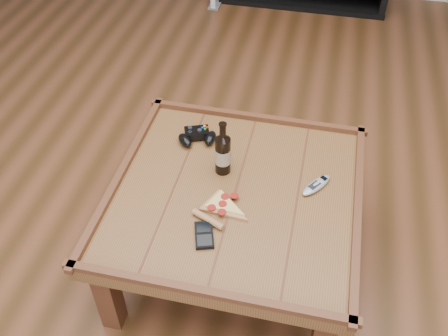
% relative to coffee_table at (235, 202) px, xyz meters
% --- Properties ---
extents(ground, '(6.00, 6.00, 0.00)m').
position_rel_coffee_table_xyz_m(ground, '(0.00, 0.00, -0.39)').
color(ground, '#472B14').
rests_on(ground, ground).
extents(coffee_table, '(1.03, 1.03, 0.48)m').
position_rel_coffee_table_xyz_m(coffee_table, '(0.00, 0.00, 0.00)').
color(coffee_table, brown).
rests_on(coffee_table, ground).
extents(beer_bottle, '(0.07, 0.07, 0.25)m').
position_rel_coffee_table_xyz_m(beer_bottle, '(-0.08, 0.11, 0.16)').
color(beer_bottle, black).
rests_on(beer_bottle, coffee_table).
extents(game_controller, '(0.18, 0.16, 0.05)m').
position_rel_coffee_table_xyz_m(game_controller, '(-0.23, 0.27, 0.08)').
color(game_controller, black).
rests_on(game_controller, coffee_table).
extents(pizza_slice, '(0.24, 0.29, 0.03)m').
position_rel_coffee_table_xyz_m(pizza_slice, '(-0.04, -0.10, 0.07)').
color(pizza_slice, tan).
rests_on(pizza_slice, coffee_table).
extents(smartphone, '(0.10, 0.14, 0.02)m').
position_rel_coffee_table_xyz_m(smartphone, '(-0.07, -0.25, 0.07)').
color(smartphone, black).
rests_on(smartphone, coffee_table).
extents(remote_control, '(0.13, 0.16, 0.02)m').
position_rel_coffee_table_xyz_m(remote_control, '(0.32, 0.10, 0.07)').
color(remote_control, '#9B9FA9').
rests_on(remote_control, coffee_table).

